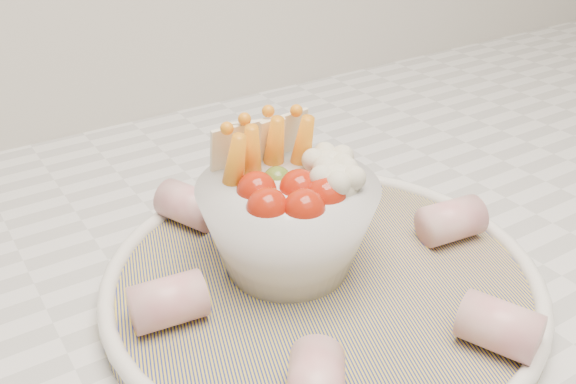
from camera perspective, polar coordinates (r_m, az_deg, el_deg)
serving_platter at (r=0.47m, az=3.04°, el=-7.83°), size 0.39×0.39×0.02m
veggie_bowl at (r=0.45m, az=0.02°, el=-2.24°), size 0.13×0.13×0.11m
cured_meat_rolls at (r=0.46m, az=3.10°, el=-5.83°), size 0.27×0.29×0.03m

